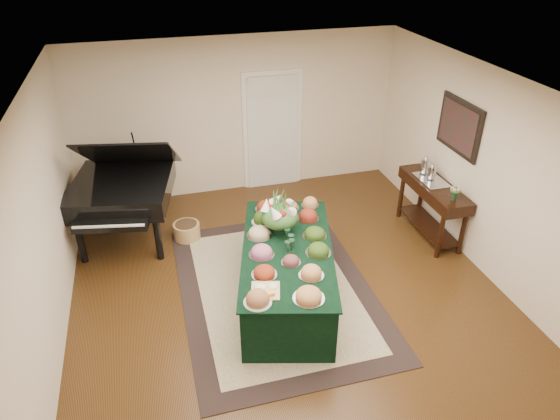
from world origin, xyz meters
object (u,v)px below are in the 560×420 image
object	(u,v)px
buffet_table	(287,273)
floral_centerpiece	(280,212)
mahogany_sideboard	(433,195)
grand_piano	(123,189)

from	to	relation	value
buffet_table	floral_centerpiece	bearing A→B (deg)	88.50
floral_centerpiece	mahogany_sideboard	bearing A→B (deg)	10.77
floral_centerpiece	grand_piano	world-z (taller)	grand_piano
mahogany_sideboard	buffet_table	bearing A→B (deg)	-160.97
mahogany_sideboard	floral_centerpiece	bearing A→B (deg)	-169.23
grand_piano	buffet_table	bearing A→B (deg)	-45.62
floral_centerpiece	grand_piano	size ratio (longest dim) A/B	0.26
floral_centerpiece	mahogany_sideboard	size ratio (longest dim) A/B	0.34
buffet_table	mahogany_sideboard	xyz separation A→B (m)	(2.53, 0.87, 0.29)
mahogany_sideboard	grand_piano	bearing A→B (deg)	166.09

